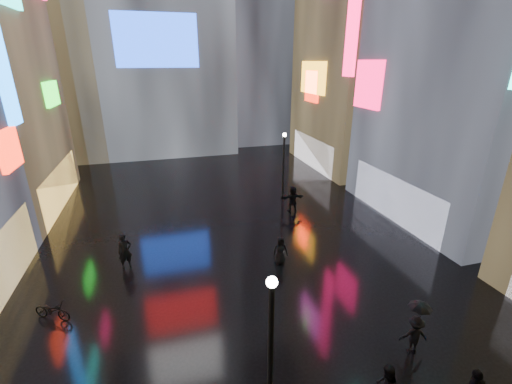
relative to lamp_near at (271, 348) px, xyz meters
name	(u,v)px	position (x,y,z in m)	size (l,w,h in m)	color
ground	(224,220)	(1.36, 14.18, -2.94)	(140.00, 140.00, 0.00)	black
building_right_far	(369,16)	(17.34, 24.18, 11.03)	(10.28, 12.00, 28.00)	black
tower_flank_right	(250,2)	(10.36, 40.18, 14.06)	(12.00, 12.00, 34.00)	black
tower_flank_left	(43,31)	(-12.64, 36.18, 10.06)	(10.00, 10.00, 26.00)	black
lamp_near	(271,348)	(0.00, 0.00, 0.00)	(0.30, 0.30, 5.20)	black
lamp_far	(284,162)	(6.58, 16.77, 0.00)	(0.30, 0.30, 5.20)	black
pedestrian_2	(414,335)	(5.94, 1.14, -2.17)	(1.00, 0.58, 1.56)	black
pedestrian_4	(280,250)	(3.25, 8.11, -2.16)	(0.76, 0.50, 1.56)	black
pedestrian_5	(293,199)	(6.40, 14.29, -2.01)	(1.74, 0.55, 1.88)	black
pedestrian_6	(125,251)	(-4.60, 9.95, -1.98)	(0.70, 0.46, 1.93)	black
umbrella_1	(419,310)	(5.94, 1.14, -1.05)	(0.77, 0.77, 0.68)	black
umbrella_2	(281,230)	(3.25, 8.11, -0.97)	(0.91, 0.92, 0.83)	black
bicycle	(52,310)	(-7.32, 6.73, -2.51)	(0.58, 1.66, 0.87)	black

